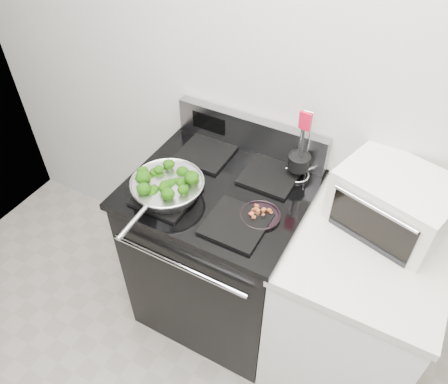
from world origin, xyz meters
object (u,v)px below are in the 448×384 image
Objects in this scene: utensil_holder at (298,165)px; toaster_oven at (393,201)px; gas_range at (221,252)px; bacon_plate at (260,214)px; skillet at (167,187)px.

utensil_holder is 0.69× the size of toaster_oven.
gas_range is 6.63× the size of bacon_plate.
skillet reaches higher than bacon_plate.
gas_range is at bearing -150.94° from toaster_oven.
toaster_oven is at bearing 18.31° from skillet.
toaster_oven is (0.87, 0.32, 0.04)m from skillet.
gas_range is at bearing 160.20° from bacon_plate.
gas_range reaches higher than skillet.
gas_range is 0.56m from skillet.
bacon_plate is 0.34× the size of toaster_oven.
utensil_holder reaches higher than bacon_plate.
toaster_oven is (0.43, -0.07, 0.03)m from utensil_holder.
skillet is at bearing -131.12° from utensil_holder.
bacon_plate is (0.24, -0.08, 0.48)m from gas_range.
gas_range is 0.91m from toaster_oven.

